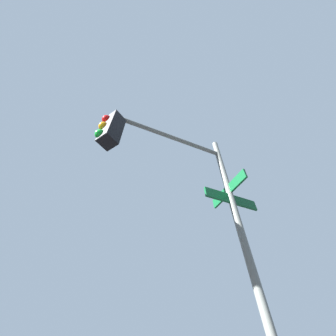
{
  "coord_description": "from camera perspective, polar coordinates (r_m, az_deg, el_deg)",
  "views": [
    {
      "loc": [
        -8.09,
        -4.16,
        1.7
      ],
      "look_at": [
        -6.96,
        -5.83,
        3.85
      ],
      "focal_mm": 20.71,
      "sensor_mm": 36.0,
      "label": 1
    }
  ],
  "objects": [
    {
      "name": "traffic_signal_near",
      "position": [
        3.28,
        2.64,
        -3.96
      ],
      "size": [
        1.88,
        2.68,
        5.59
      ],
      "color": "slate",
      "rests_on": "ground_plane"
    }
  ]
}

